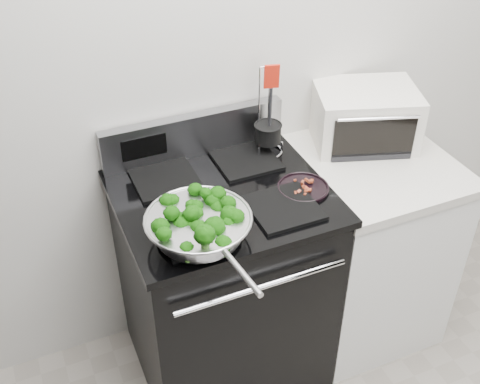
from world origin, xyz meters
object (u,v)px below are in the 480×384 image
skillet (199,226)px  bacon_plate (303,186)px  toaster_oven (365,116)px  utensil_holder (268,138)px  gas_range (224,282)px

skillet → bacon_plate: skillet is taller
toaster_oven → utensil_holder: bearing=-166.3°
skillet → utensil_holder: (0.44, 0.40, 0.01)m
toaster_oven → gas_range: bearing=-149.2°
skillet → toaster_oven: 0.95m
skillet → toaster_oven: toaster_oven is taller
gas_range → bacon_plate: bearing=-18.0°
utensil_holder → toaster_oven: (0.44, -0.04, 0.02)m
skillet → utensil_holder: bearing=35.3°
bacon_plate → utensil_holder: utensil_holder is taller
gas_range → utensil_holder: bearing=34.7°
utensil_holder → toaster_oven: bearing=9.3°
gas_range → toaster_oven: bearing=12.4°
skillet → bacon_plate: size_ratio=2.96×
gas_range → bacon_plate: gas_range is taller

